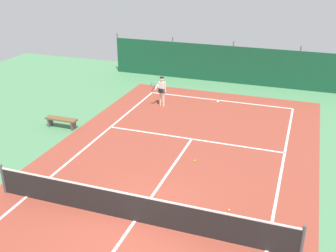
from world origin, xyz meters
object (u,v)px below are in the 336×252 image
tennis_player (162,89)px  tennis_ball_near_player (229,210)px  tennis_net (134,208)px  courtside_bench (61,121)px  tennis_ball_midcourt (195,161)px

tennis_player → tennis_ball_near_player: tennis_player is taller
tennis_player → tennis_net: bearing=121.7°
courtside_bench → tennis_ball_near_player: bearing=-24.1°
tennis_net → tennis_player: bearing=105.6°
tennis_ball_near_player → tennis_ball_midcourt: size_ratio=1.00×
courtside_bench → tennis_ball_midcourt: bearing=-9.2°
tennis_player → tennis_ball_near_player: bearing=139.1°
tennis_net → tennis_player: (-2.80, 10.02, 0.45)m
tennis_ball_near_player → courtside_bench: bearing=155.9°
tennis_player → courtside_bench: tennis_player is taller
tennis_ball_midcourt → courtside_bench: size_ratio=0.04×
tennis_net → tennis_ball_near_player: tennis_net is taller
tennis_ball_near_player → tennis_ball_midcourt: 3.52m
tennis_player → courtside_bench: size_ratio=1.03×
tennis_net → tennis_ball_near_player: size_ratio=153.33×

